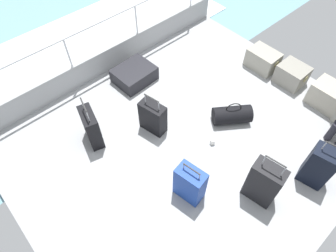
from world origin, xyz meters
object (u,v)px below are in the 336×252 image
Objects in this scene: suitcase_1 at (153,117)px; suitcase_4 at (91,127)px; suitcase_2 at (134,75)px; suitcase_5 at (190,184)px; paper_cup at (213,141)px; cargo_crate_2 at (329,96)px; suitcase_3 at (319,166)px; suitcase_0 at (263,183)px; cargo_crate_1 at (292,75)px; cargo_crate_0 at (263,60)px; duffel_bag at (232,115)px.

suitcase_4 reaches higher than suitcase_1.
suitcase_5 reaches higher than suitcase_2.
suitcase_2 is at bearing -179.13° from paper_cup.
paper_cup is at bearing -109.94° from cargo_crate_2.
suitcase_2 is 1.43m from suitcase_4.
suitcase_3 reaches higher than suitcase_5.
suitcase_1 reaches higher than suitcase_2.
suitcase_1 is 0.85× the size of suitcase_3.
suitcase_1 is 0.98m from paper_cup.
suitcase_0 is at bearing -114.50° from suitcase_3.
suitcase_0 is 1.28× the size of suitcase_2.
suitcase_1 is at bearing -149.57° from paper_cup.
suitcase_4 is at bearing -134.32° from paper_cup.
suitcase_0 is at bearing -66.09° from cargo_crate_1.
suitcase_5 is at bearing -17.34° from suitcase_1.
suitcase_1 reaches higher than cargo_crate_0.
cargo_crate_0 is at bearing -177.91° from cargo_crate_2.
suitcase_5 is at bearing -72.12° from duffel_bag.
cargo_crate_2 is at bearing 113.01° from suitcase_3.
duffel_bag is (0.72, 1.03, -0.13)m from suitcase_1.
cargo_crate_2 is (1.30, 0.05, 0.02)m from cargo_crate_0.
paper_cup is (-0.02, -2.01, -0.13)m from cargo_crate_1.
cargo_crate_2 is 0.84× the size of suitcase_1.
suitcase_2 is at bearing -133.06° from cargo_crate_1.
suitcase_1 is (-1.55, -2.48, 0.08)m from cargo_crate_2.
suitcase_4 is 8.26× the size of paper_cup.
cargo_crate_0 is 3.33m from suitcase_4.
cargo_crate_0 is at bearing 144.18° from suitcase_3.
duffel_bag is at bearing 100.79° from paper_cup.
suitcase_2 is 2.39m from suitcase_5.
cargo_crate_2 is at bearing 2.09° from cargo_crate_0.
cargo_crate_2 is at bearing 60.25° from duffel_bag.
suitcase_5 is 6.97× the size of paper_cup.
duffel_bag is (-0.45, 1.40, -0.15)m from suitcase_5.
cargo_crate_0 is at bearing 77.92° from suitcase_4.
suitcase_0 is at bearing -33.44° from duffel_bag.
suitcase_1 is 1.03× the size of suitcase_5.
duffel_bag is (1.79, 0.58, 0.02)m from suitcase_2.
cargo_crate_1 is at bearing 179.00° from cargo_crate_2.
suitcase_1 is at bearing 61.50° from suitcase_4.
suitcase_4 is at bearing -63.89° from suitcase_2.
cargo_crate_1 is 1.95m from suitcase_3.
paper_cup is at bearing -73.66° from cargo_crate_0.
suitcase_1 is 1.01× the size of suitcase_2.
cargo_crate_1 is 2.89m from suitcase_5.
suitcase_0 is 0.93m from suitcase_5.
cargo_crate_1 reaches higher than suitcase_2.
suitcase_3 reaches higher than suitcase_2.
cargo_crate_0 is at bearing 126.25° from suitcase_0.
suitcase_4 is 1.18× the size of suitcase_5.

